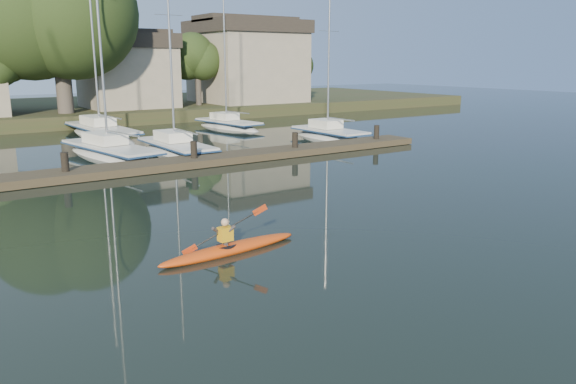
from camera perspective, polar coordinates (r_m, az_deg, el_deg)
ground at (r=14.62m, az=3.25°, el=-6.87°), size 160.00×160.00×0.00m
kayak at (r=15.13m, az=-5.98°, el=-5.56°), size 4.28×0.91×1.36m
dock at (r=26.68m, az=-15.35°, el=2.38°), size 34.00×2.00×1.80m
sailboat_2 at (r=31.44m, az=-17.54°, el=3.10°), size 3.71×9.39×15.16m
sailboat_3 at (r=31.70m, az=-11.23°, el=3.55°), size 2.15×7.93×12.75m
sailboat_4 at (r=37.17m, az=4.22°, el=5.17°), size 2.27×7.05×11.91m
sailboat_6 at (r=40.19m, az=-18.36°, el=5.13°), size 2.85×10.96×17.27m
sailboat_7 at (r=43.07m, az=-6.09°, el=6.26°), size 3.02×7.64×11.98m
shore at (r=52.15m, az=-23.56°, el=10.22°), size 90.00×25.25×12.75m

